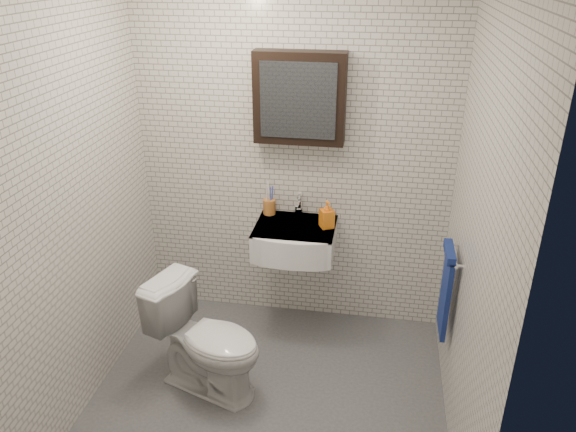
# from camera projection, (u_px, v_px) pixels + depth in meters

# --- Properties ---
(ground) EXTENTS (2.20, 2.00, 0.01)m
(ground) POSITION_uv_depth(u_px,v_px,m) (268.00, 398.00, 3.54)
(ground) COLOR #4B4D53
(ground) RESTS_ON ground
(room_shell) EXTENTS (2.22, 2.02, 2.51)m
(room_shell) POSITION_uv_depth(u_px,v_px,m) (263.00, 184.00, 2.92)
(room_shell) COLOR silver
(room_shell) RESTS_ON ground
(washbasin) EXTENTS (0.55, 0.50, 0.20)m
(washbasin) POSITION_uv_depth(u_px,v_px,m) (294.00, 240.00, 3.87)
(washbasin) COLOR white
(washbasin) RESTS_ON room_shell
(faucet) EXTENTS (0.06, 0.20, 0.15)m
(faucet) POSITION_uv_depth(u_px,v_px,m) (299.00, 208.00, 3.98)
(faucet) COLOR silver
(faucet) RESTS_ON washbasin
(mirror_cabinet) EXTENTS (0.60, 0.15, 0.60)m
(mirror_cabinet) POSITION_uv_depth(u_px,v_px,m) (300.00, 98.00, 3.64)
(mirror_cabinet) COLOR black
(mirror_cabinet) RESTS_ON room_shell
(towel_rail) EXTENTS (0.09, 0.30, 0.58)m
(towel_rail) POSITION_uv_depth(u_px,v_px,m) (446.00, 287.00, 3.39)
(towel_rail) COLOR silver
(towel_rail) RESTS_ON room_shell
(toothbrush_cup) EXTENTS (0.09, 0.09, 0.24)m
(toothbrush_cup) POSITION_uv_depth(u_px,v_px,m) (269.00, 206.00, 4.02)
(toothbrush_cup) COLOR #B86F2E
(toothbrush_cup) RESTS_ON washbasin
(soap_bottle) EXTENTS (0.12, 0.12, 0.19)m
(soap_bottle) POSITION_uv_depth(u_px,v_px,m) (327.00, 214.00, 3.81)
(soap_bottle) COLOR orange
(soap_bottle) RESTS_ON washbasin
(toilet) EXTENTS (0.82, 0.63, 0.74)m
(toilet) POSITION_uv_depth(u_px,v_px,m) (207.00, 340.00, 3.50)
(toilet) COLOR white
(toilet) RESTS_ON ground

